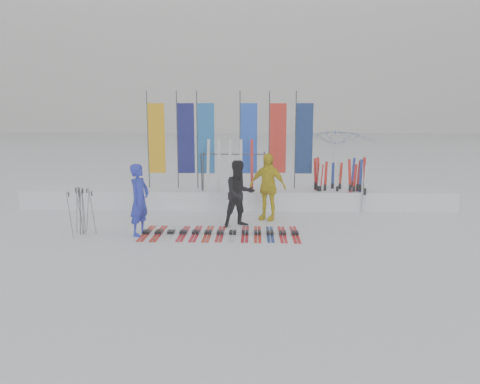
{
  "coord_description": "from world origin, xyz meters",
  "views": [
    {
      "loc": [
        0.58,
        -10.74,
        3.13
      ],
      "look_at": [
        0.2,
        1.6,
        1.0
      ],
      "focal_mm": 35.0,
      "sensor_mm": 36.0,
      "label": 1
    }
  ],
  "objects_px": {
    "person_black": "(239,194)",
    "tent_canopy": "(336,164)",
    "person_yellow": "(267,187)",
    "ski_rack": "(233,167)",
    "ski_row": "(221,233)",
    "person_blue": "(139,200)"
  },
  "relations": [
    {
      "from": "person_black",
      "to": "tent_canopy",
      "type": "relative_size",
      "value": 0.63
    },
    {
      "from": "person_blue",
      "to": "ski_rack",
      "type": "height_order",
      "value": "ski_rack"
    },
    {
      "from": "person_black",
      "to": "ski_row",
      "type": "bearing_deg",
      "value": -141.18
    },
    {
      "from": "person_yellow",
      "to": "tent_canopy",
      "type": "relative_size",
      "value": 0.68
    },
    {
      "from": "ski_rack",
      "to": "person_yellow",
      "type": "bearing_deg",
      "value": -55.16
    },
    {
      "from": "tent_canopy",
      "to": "ski_rack",
      "type": "relative_size",
      "value": 1.41
    },
    {
      "from": "person_yellow",
      "to": "ski_row",
      "type": "xyz_separation_m",
      "value": [
        -1.25,
        -1.71,
        -0.94
      ]
    },
    {
      "from": "person_black",
      "to": "ski_rack",
      "type": "relative_size",
      "value": 0.9
    },
    {
      "from": "person_black",
      "to": "ski_row",
      "type": "relative_size",
      "value": 0.45
    },
    {
      "from": "person_yellow",
      "to": "ski_row",
      "type": "height_order",
      "value": "person_yellow"
    },
    {
      "from": "person_blue",
      "to": "ski_rack",
      "type": "bearing_deg",
      "value": -14.75
    },
    {
      "from": "person_black",
      "to": "person_yellow",
      "type": "height_order",
      "value": "person_yellow"
    },
    {
      "from": "tent_canopy",
      "to": "ski_row",
      "type": "relative_size",
      "value": 0.72
    },
    {
      "from": "ski_row",
      "to": "ski_rack",
      "type": "height_order",
      "value": "ski_rack"
    },
    {
      "from": "person_yellow",
      "to": "ski_rack",
      "type": "bearing_deg",
      "value": 150.98
    },
    {
      "from": "person_black",
      "to": "person_blue",
      "type": "bearing_deg",
      "value": 178.15
    },
    {
      "from": "person_blue",
      "to": "ski_row",
      "type": "height_order",
      "value": "person_blue"
    },
    {
      "from": "person_black",
      "to": "ski_rack",
      "type": "bearing_deg",
      "value": 72.78
    },
    {
      "from": "ski_rack",
      "to": "tent_canopy",
      "type": "bearing_deg",
      "value": 24.3
    },
    {
      "from": "person_blue",
      "to": "person_black",
      "type": "height_order",
      "value": "person_blue"
    },
    {
      "from": "person_black",
      "to": "ski_rack",
      "type": "height_order",
      "value": "ski_rack"
    },
    {
      "from": "ski_row",
      "to": "person_yellow",
      "type": "bearing_deg",
      "value": 53.92
    }
  ]
}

